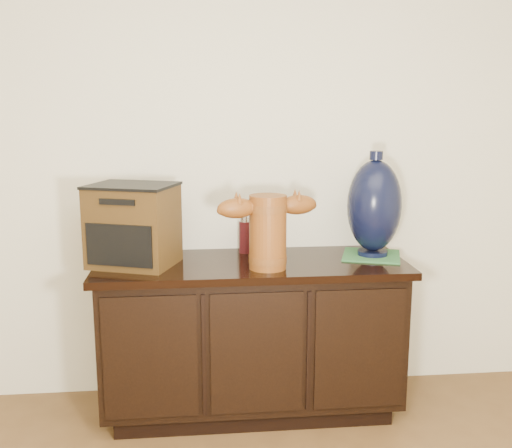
{
  "coord_description": "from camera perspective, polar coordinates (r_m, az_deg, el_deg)",
  "views": [
    {
      "loc": [
        -0.26,
        -0.5,
        1.48
      ],
      "look_at": [
        0.02,
        2.18,
        0.95
      ],
      "focal_mm": 42.0,
      "sensor_mm": 36.0,
      "label": 1
    }
  ],
  "objects": [
    {
      "name": "tv_radio",
      "position": [
        2.79,
        -11.62,
        -0.1
      ],
      "size": [
        0.45,
        0.41,
        0.38
      ],
      "rotation": [
        0.0,
        0.0,
        -0.35
      ],
      "color": "#402A10",
      "rests_on": "sideboard"
    },
    {
      "name": "green_mat",
      "position": [
        2.99,
        10.93,
        -2.96
      ],
      "size": [
        0.34,
        0.34,
        0.01
      ],
      "primitive_type": "cube",
      "rotation": [
        0.0,
        0.0,
        -0.32
      ],
      "color": "#316D39",
      "rests_on": "sideboard"
    },
    {
      "name": "lamp_base",
      "position": [
        2.94,
        11.2,
        1.67
      ],
      "size": [
        0.33,
        0.33,
        0.51
      ],
      "rotation": [
        0.0,
        0.0,
        -0.32
      ],
      "color": "black",
      "rests_on": "green_mat"
    },
    {
      "name": "spray_can",
      "position": [
        2.99,
        -1.02,
        -1.03
      ],
      "size": [
        0.06,
        0.06,
        0.19
      ],
      "color": "#5F1016",
      "rests_on": "sideboard"
    },
    {
      "name": "terracotta_vessel",
      "position": [
        2.68,
        1.14,
        -0.34
      ],
      "size": [
        0.48,
        0.21,
        0.33
      ],
      "rotation": [
        0.0,
        0.0,
        0.23
      ],
      "color": "brown",
      "rests_on": "sideboard"
    },
    {
      "name": "room",
      "position": [
        0.59,
        20.36,
        -7.25
      ],
      "size": [
        5.0,
        5.0,
        5.0
      ],
      "color": "brown",
      "rests_on": "ground"
    },
    {
      "name": "sideboard",
      "position": [
        2.95,
        -0.43,
        -10.54
      ],
      "size": [
        1.46,
        0.56,
        0.75
      ],
      "color": "black",
      "rests_on": "ground"
    }
  ]
}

